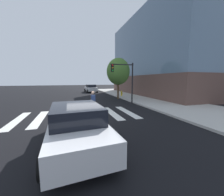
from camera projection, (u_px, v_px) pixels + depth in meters
ground_plane at (86, 115)px, 9.47m from camera, size 120.00×120.00×0.00m
sidewalk at (183, 107)px, 12.08m from camera, size 6.50×50.00×0.15m
crosswalk_stripes at (79, 115)px, 9.32m from camera, size 7.95×4.07×0.01m
manhole_cover at (90, 122)px, 7.93m from camera, size 0.64×0.64×0.01m
sedan_near at (77, 125)px, 4.91m from camera, size 2.37×4.70×1.59m
sedan_mid at (91, 88)px, 27.26m from camera, size 2.33×4.65×1.58m
cyclist at (93, 103)px, 9.59m from camera, size 0.37×1.71×1.69m
traffic_light_near at (125, 76)px, 13.29m from camera, size 2.47×0.28×4.20m
fire_hydrant at (122, 93)px, 19.55m from camera, size 0.33×0.22×0.78m
street_tree_near at (118, 72)px, 17.11m from camera, size 2.98×2.98×5.29m
corner_building at (174, 58)px, 23.42m from camera, size 15.42×20.75×12.87m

